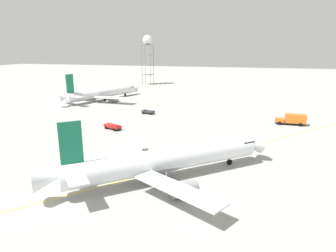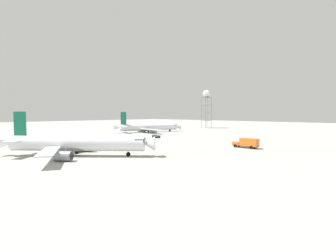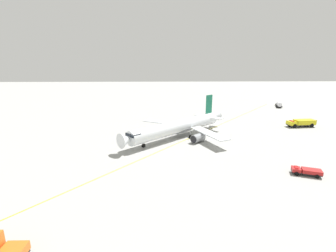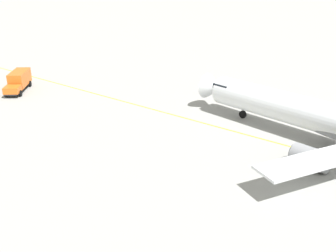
{
  "view_description": "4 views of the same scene",
  "coord_description": "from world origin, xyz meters",
  "px_view_note": "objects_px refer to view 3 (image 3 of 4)",
  "views": [
    {
      "loc": [
        46.5,
        9.82,
        21.26
      ],
      "look_at": [
        -17.78,
        -8.61,
        3.57
      ],
      "focal_mm": 31.6,
      "sensor_mm": 36.0,
      "label": 1
    },
    {
      "loc": [
        31.25,
        57.12,
        10.95
      ],
      "look_at": [
        -49.2,
        -20.53,
        5.23
      ],
      "focal_mm": 26.28,
      "sensor_mm": 36.0,
      "label": 2
    },
    {
      "loc": [
        -61.99,
        2.43,
        19.89
      ],
      "look_at": [
        6.06,
        -0.22,
        2.54
      ],
      "focal_mm": 24.11,
      "sensor_mm": 36.0,
      "label": 3
    },
    {
      "loc": [
        -19.61,
        -45.51,
        20.88
      ],
      "look_at": [
        -17.78,
        -8.61,
        5.39
      ],
      "focal_mm": 42.86,
      "sensor_mm": 36.0,
      "label": 4
    }
  ],
  "objects_px": {
    "airliner_main": "(179,127)",
    "ops_pickup_truck": "(307,171)",
    "fuel_tanker_truck": "(279,104)",
    "fire_tender_truck": "(302,122)"
  },
  "relations": [
    {
      "from": "fuel_tanker_truck",
      "to": "fire_tender_truck",
      "type": "bearing_deg",
      "value": -174.98
    },
    {
      "from": "airliner_main",
      "to": "fuel_tanker_truck",
      "type": "xyz_separation_m",
      "value": [
        52.64,
        -58.14,
        -1.51
      ]
    },
    {
      "from": "airliner_main",
      "to": "ops_pickup_truck",
      "type": "bearing_deg",
      "value": 88.9
    },
    {
      "from": "airliner_main",
      "to": "ops_pickup_truck",
      "type": "height_order",
      "value": "airliner_main"
    },
    {
      "from": "airliner_main",
      "to": "fuel_tanker_truck",
      "type": "height_order",
      "value": "airliner_main"
    },
    {
      "from": "ops_pickup_truck",
      "to": "fuel_tanker_truck",
      "type": "bearing_deg",
      "value": -92.54
    },
    {
      "from": "airliner_main",
      "to": "fire_tender_truck",
      "type": "height_order",
      "value": "airliner_main"
    },
    {
      "from": "airliner_main",
      "to": "fuel_tanker_truck",
      "type": "bearing_deg",
      "value": -179.83
    },
    {
      "from": "airliner_main",
      "to": "ops_pickup_truck",
      "type": "relative_size",
      "value": 5.95
    },
    {
      "from": "ops_pickup_truck",
      "to": "fuel_tanker_truck",
      "type": "xyz_separation_m",
      "value": [
        78.45,
        -35.79,
        0.78
      ]
    }
  ]
}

